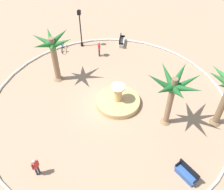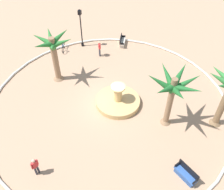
% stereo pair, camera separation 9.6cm
% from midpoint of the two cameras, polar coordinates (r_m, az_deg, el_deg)
% --- Properties ---
extents(ground_plane, '(80.00, 80.00, 0.00)m').
position_cam_midpoint_polar(ground_plane, '(21.37, -0.43, -1.94)').
color(ground_plane, tan).
extents(plaza_curb, '(19.96, 19.96, 0.20)m').
position_cam_midpoint_polar(plaza_curb, '(21.30, -0.43, -1.75)').
color(plaza_curb, silver).
rests_on(plaza_curb, ground).
extents(fountain, '(3.69, 3.69, 1.92)m').
position_cam_midpoint_polar(fountain, '(21.18, 1.45, -1.34)').
color(fountain, tan).
rests_on(fountain, ground).
extents(palm_tree_near_fountain, '(3.65, 3.49, 4.63)m').
position_cam_midpoint_polar(palm_tree_near_fountain, '(22.31, -12.93, 9.98)').
color(palm_tree_near_fountain, '#8E6B4C').
rests_on(palm_tree_near_fountain, ground).
extents(palm_tree_mid_plaza, '(3.91, 4.05, 4.73)m').
position_cam_midpoint_polar(palm_tree_mid_plaza, '(17.95, 13.79, 1.29)').
color(palm_tree_mid_plaza, '#8E6B4C').
rests_on(palm_tree_mid_plaza, ground).
extents(bench_east, '(0.58, 1.62, 1.00)m').
position_cam_midpoint_polar(bench_east, '(28.14, 2.42, 11.81)').
color(bench_east, beige).
rests_on(bench_east, ground).
extents(bench_west, '(1.52, 1.45, 1.00)m').
position_cam_midpoint_polar(bench_west, '(17.78, 16.34, -16.76)').
color(bench_west, '#335BA8').
rests_on(bench_west, ground).
extents(lamppost, '(0.32, 0.32, 4.22)m').
position_cam_midpoint_polar(lamppost, '(27.03, -6.92, 15.29)').
color(lamppost, black).
rests_on(lamppost, ground).
extents(bicycle_red_frame, '(0.53, 1.69, 0.94)m').
position_cam_midpoint_polar(bicycle_red_frame, '(27.72, -10.78, 10.56)').
color(bicycle_red_frame, black).
rests_on(bicycle_red_frame, ground).
extents(person_cyclist_helmet, '(0.33, 0.49, 1.70)m').
position_cam_midpoint_polar(person_cyclist_helmet, '(26.09, -2.72, 10.52)').
color(person_cyclist_helmet, '#33333D').
rests_on(person_cyclist_helmet, ground).
extents(person_cyclist_photo, '(0.34, 0.48, 1.61)m').
position_cam_midpoint_polar(person_cyclist_photo, '(17.47, -16.69, -15.00)').
color(person_cyclist_photo, '#33333D').
rests_on(person_cyclist_photo, ground).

